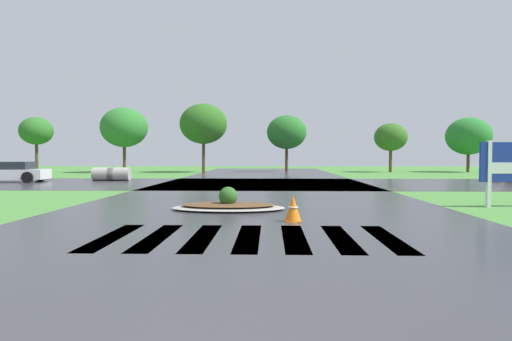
% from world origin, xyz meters
% --- Properties ---
extents(asphalt_roadway, '(11.67, 80.00, 0.01)m').
position_xyz_m(asphalt_roadway, '(0.00, 10.00, 0.00)').
color(asphalt_roadway, '#35353A').
rests_on(asphalt_roadway, ground).
extents(asphalt_cross_road, '(90.00, 10.50, 0.01)m').
position_xyz_m(asphalt_cross_road, '(0.00, 22.18, 0.00)').
color(asphalt_cross_road, '#35353A').
rests_on(asphalt_cross_road, ground).
extents(crosswalk_stripes, '(5.85, 2.98, 0.01)m').
position_xyz_m(crosswalk_stripes, '(0.00, 5.84, 0.00)').
color(crosswalk_stripes, white).
rests_on(crosswalk_stripes, ground).
extents(median_island, '(3.37, 1.83, 0.68)m').
position_xyz_m(median_island, '(-0.81, 10.24, 0.13)').
color(median_island, '#9E9B93').
rests_on(median_island, ground).
extents(car_white_sedan, '(4.61, 2.42, 1.21)m').
position_xyz_m(car_white_sedan, '(-15.21, 23.18, 0.57)').
color(car_white_sedan, silver).
rests_on(car_white_sedan, ground).
extents(drainage_pipe_stack, '(2.30, 0.91, 0.83)m').
position_xyz_m(drainage_pipe_stack, '(-9.52, 24.60, 0.42)').
color(drainage_pipe_stack, '#9E9B93').
rests_on(drainage_pipe_stack, ground).
extents(traffic_cone, '(0.41, 0.41, 0.64)m').
position_xyz_m(traffic_cone, '(0.98, 7.96, 0.31)').
color(traffic_cone, orange).
rests_on(traffic_cone, ground).
extents(background_treeline, '(43.73, 6.29, 6.38)m').
position_xyz_m(background_treeline, '(-0.93, 38.50, 3.92)').
color(background_treeline, '#4C3823').
rests_on(background_treeline, ground).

